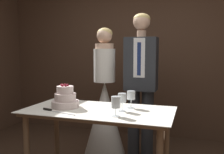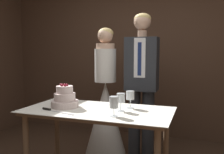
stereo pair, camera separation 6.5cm
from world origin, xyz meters
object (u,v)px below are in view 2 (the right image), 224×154
Objects in this scene: tiered_cake at (65,99)px; bride at (105,108)px; cake_knife at (52,110)px; wine_glass_far at (121,99)px; cake_table at (97,119)px; wine_glass_near at (114,103)px; groom at (142,79)px; wine_glass_middle at (130,96)px.

bride reaches higher than tiered_cake.
tiered_cake is 0.21m from cake_knife.
cake_knife is 2.29× the size of wine_glass_far.
wine_glass_far is at bearing 1.64° from cake_table.
cake_table is at bearing 42.30° from cake_knife.
tiered_cake is (-0.35, -0.02, 0.19)m from cake_table.
groom is at bearing 89.62° from wine_glass_near.
wine_glass_far is (0.58, 0.02, 0.03)m from tiered_cake.
wine_glass_near is (0.58, -0.17, 0.03)m from tiered_cake.
bride is at bearing 96.57° from cake_knife.
cake_table is at bearing -105.85° from groom.
wine_glass_middle is at bearing 81.90° from wine_glass_near.
wine_glass_middle is 0.09× the size of groom.
wine_glass_middle is at bearing 29.11° from cake_table.
wine_glass_middle reaches higher than cake_table.
wine_glass_near reaches higher than cake_table.
cake_knife is 0.66m from wine_glass_far.
tiered_cake is 0.61m from wine_glass_near.
groom reaches higher than wine_glass_middle.
groom is at bearing 55.89° from tiered_cake.
wine_glass_middle is at bearing 42.58° from cake_knife.
tiered_cake is at bearing -177.35° from cake_table.
cake_table is 0.40m from wine_glass_middle.
wine_glass_near reaches higher than wine_glass_middle.
groom is (0.62, 1.06, 0.21)m from cake_knife.
wine_glass_near is 1.02× the size of wine_glass_far.
cake_table is 8.35× the size of wine_glass_middle.
bride is (-0.48, 1.04, -0.31)m from wine_glass_near.
groom reaches higher than tiered_cake.
groom is (0.01, 1.04, 0.10)m from wine_glass_near.
cake_knife is at bearing -160.99° from wine_glass_far.
tiered_cake is at bearing -177.76° from wine_glass_far.
wine_glass_near is 0.10× the size of bride.
cake_table is at bearing -74.16° from bride.
cake_table is at bearing -178.36° from wine_glass_far.
cake_table is 0.94m from groom.
cake_table is 0.39m from tiered_cake.
bride is (-0.48, 0.85, -0.31)m from wine_glass_far.
wine_glass_near is 0.10× the size of groom.
tiered_cake reaches higher than wine_glass_middle.
tiered_cake reaches higher than cake_table.
cake_table is 0.79× the size of groom.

